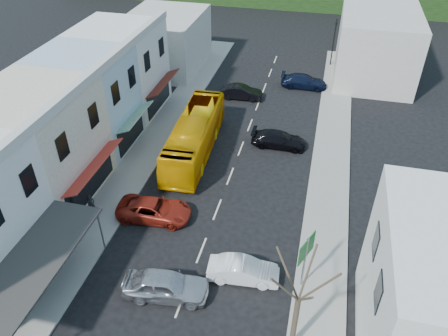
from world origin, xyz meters
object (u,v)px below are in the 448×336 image
car_red (154,210)px  pedestrian_left (91,204)px  car_silver (166,287)px  car_white (243,270)px  traffic_signal (333,43)px  direction_sign (304,263)px  street_tree (298,300)px  bus (195,136)px

car_red → pedestrian_left: pedestrian_left is taller
car_silver → car_red: (-2.99, 5.92, 0.00)m
car_white → traffic_signal: (3.48, 33.22, 2.03)m
pedestrian_left → direction_sign: 14.85m
car_red → pedestrian_left: 4.32m
car_white → traffic_signal: traffic_signal is taller
car_white → traffic_signal: size_ratio=0.81×
car_white → car_red: size_ratio=0.96×
pedestrian_left → street_tree: (14.48, -6.59, 2.73)m
car_silver → street_tree: size_ratio=0.59×
pedestrian_left → traffic_signal: (14.68, 30.31, 1.73)m
street_tree → traffic_signal: size_ratio=1.37×
bus → street_tree: (9.90, -15.82, 2.18)m
bus → car_red: bus is taller
bus → street_tree: bearing=-60.9°
direction_sign → traffic_signal: size_ratio=0.71×
car_silver → car_red: bearing=19.6°
traffic_signal → car_red: bearing=54.4°
bus → street_tree: street_tree is taller
pedestrian_left → direction_sign: size_ratio=0.44×
direction_sign → car_white: bearing=-152.3°
car_white → car_red: (-6.97, 3.74, 0.00)m
pedestrian_left → street_tree: street_tree is taller
direction_sign → street_tree: 4.34m
car_red → street_tree: size_ratio=0.62×
car_white → traffic_signal: bearing=-11.4°
street_tree → traffic_signal: (0.20, 36.90, -1.01)m
car_red → traffic_signal: (10.45, 29.48, 2.03)m
direction_sign → traffic_signal: traffic_signal is taller
street_tree → pedestrian_left: bearing=155.5°
car_white → street_tree: (3.28, -3.68, 3.03)m
direction_sign → traffic_signal: 32.96m
bus → car_white: bus is taller
pedestrian_left → traffic_signal: bearing=-10.0°
direction_sign → traffic_signal: bearing=113.0°
pedestrian_left → street_tree: 16.14m
bus → car_red: (-0.34, -8.40, -0.85)m
car_silver → traffic_signal: bearing=-19.1°
bus → direction_sign: bearing=-52.8°
car_silver → direction_sign: size_ratio=1.13×
car_silver → street_tree: (7.26, -1.50, 3.03)m
car_white → pedestrian_left: bearing=70.0°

